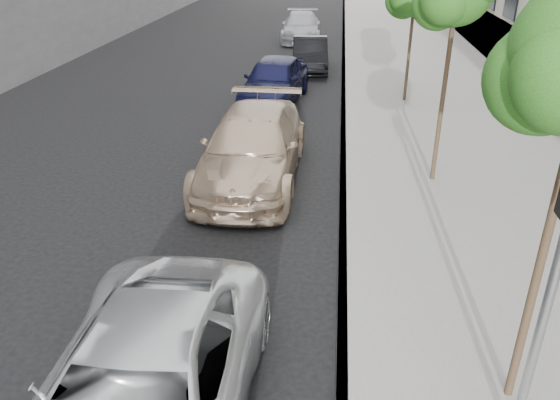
% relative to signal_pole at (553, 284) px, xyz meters
% --- Properties ---
extents(sidewalk, '(6.40, 72.00, 0.14)m').
position_rel_signal_pole_xyz_m(sidewalk, '(1.24, 23.18, -2.15)').
color(sidewalk, gray).
rests_on(sidewalk, ground).
extents(curb, '(0.15, 72.00, 0.14)m').
position_rel_signal_pole_xyz_m(curb, '(-1.89, 23.18, -2.15)').
color(curb, '#9E9B93').
rests_on(curb, ground).
extents(signal_pole, '(0.25, 0.19, 3.35)m').
position_rel_signal_pole_xyz_m(signal_pole, '(0.00, 0.00, 0.00)').
color(signal_pole, '#939699').
rests_on(signal_pole, sidewalk).
extents(minivan, '(2.40, 5.09, 1.41)m').
position_rel_signal_pole_xyz_m(minivan, '(-4.07, -0.40, -1.52)').
color(minivan, silver).
rests_on(minivan, ground).
extents(suv, '(2.22, 5.38, 1.56)m').
position_rel_signal_pole_xyz_m(suv, '(-3.99, 7.09, -1.44)').
color(suv, tan).
rests_on(suv, ground).
extents(sedan_blue, '(2.24, 4.62, 1.52)m').
position_rel_signal_pole_xyz_m(sedan_blue, '(-4.21, 13.41, -1.46)').
color(sedan_blue, black).
rests_on(sedan_blue, ground).
extents(sedan_black, '(1.65, 4.08, 1.32)m').
position_rel_signal_pole_xyz_m(sedan_black, '(-3.29, 18.24, -1.56)').
color(sedan_black, black).
rests_on(sedan_black, ground).
extents(sedan_rear, '(2.16, 4.92, 1.41)m').
position_rel_signal_pole_xyz_m(sedan_rear, '(-4.14, 25.14, -1.52)').
color(sedan_rear, gray).
rests_on(sedan_rear, ground).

